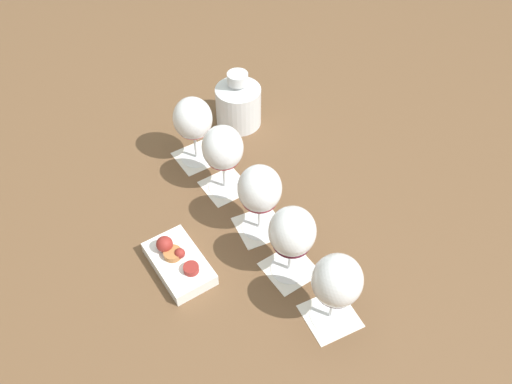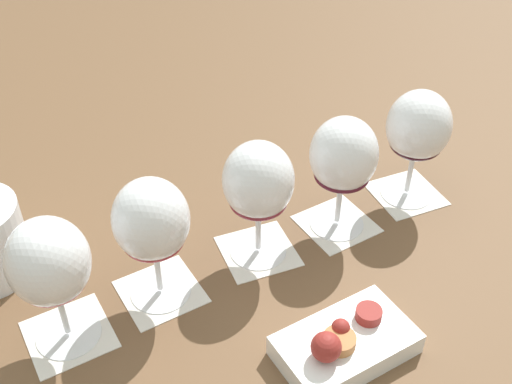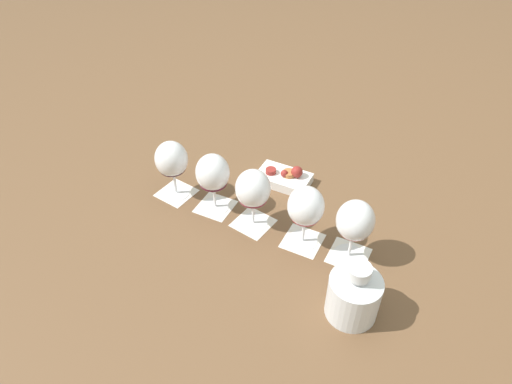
{
  "view_description": "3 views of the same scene",
  "coord_description": "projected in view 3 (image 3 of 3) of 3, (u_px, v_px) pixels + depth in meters",
  "views": [
    {
      "loc": [
        0.03,
        -0.71,
        0.88
      ],
      "look_at": [
        0.0,
        0.0,
        0.1
      ],
      "focal_mm": 38.0,
      "sensor_mm": 36.0,
      "label": 1
    },
    {
      "loc": [
        -0.59,
        -0.05,
        0.58
      ],
      "look_at": [
        0.0,
        0.0,
        0.1
      ],
      "focal_mm": 45.0,
      "sensor_mm": 36.0,
      "label": 2
    },
    {
      "loc": [
        0.38,
        0.75,
        0.83
      ],
      "look_at": [
        0.0,
        0.0,
        0.1
      ],
      "focal_mm": 32.0,
      "sensor_mm": 36.0,
      "label": 3
    }
  ],
  "objects": [
    {
      "name": "ground_plane",
      "position": [
        256.0,
        222.0,
        1.18
      ],
      "size": [
        8.0,
        8.0,
        0.0
      ],
      "primitive_type": "plane",
      "color": "brown"
    },
    {
      "name": "tasting_card_0",
      "position": [
        349.0,
        255.0,
        1.09
      ],
      "size": [
        0.13,
        0.13,
        0.0
      ],
      "color": "silver",
      "rests_on": "ground_plane"
    },
    {
      "name": "tasting_card_1",
      "position": [
        303.0,
        241.0,
        1.13
      ],
      "size": [
        0.13,
        0.13,
        0.0
      ],
      "color": "silver",
      "rests_on": "ground_plane"
    },
    {
      "name": "tasting_card_2",
      "position": [
        253.0,
        223.0,
        1.17
      ],
      "size": [
        0.12,
        0.12,
        0.0
      ],
      "color": "silver",
      "rests_on": "ground_plane"
    },
    {
      "name": "tasting_card_3",
      "position": [
        215.0,
        206.0,
        1.22
      ],
      "size": [
        0.13,
        0.13,
        0.0
      ],
      "color": "silver",
      "rests_on": "ground_plane"
    },
    {
      "name": "tasting_card_4",
      "position": [
        176.0,
        193.0,
        1.26
      ],
      "size": [
        0.12,
        0.12,
        0.0
      ],
      "color": "silver",
      "rests_on": "ground_plane"
    },
    {
      "name": "wine_glass_0",
      "position": [
        355.0,
        223.0,
        1.02
      ],
      "size": [
        0.09,
        0.09,
        0.16
      ],
      "color": "white",
      "rests_on": "tasting_card_0"
    },
    {
      "name": "wine_glass_1",
      "position": [
        306.0,
        209.0,
        1.06
      ],
      "size": [
        0.09,
        0.09,
        0.16
      ],
      "color": "white",
      "rests_on": "tasting_card_1"
    },
    {
      "name": "wine_glass_2",
      "position": [
        253.0,
        191.0,
        1.1
      ],
      "size": [
        0.09,
        0.09,
        0.16
      ],
      "color": "white",
      "rests_on": "tasting_card_2"
    },
    {
      "name": "wine_glass_3",
      "position": [
        213.0,
        175.0,
        1.15
      ],
      "size": [
        0.09,
        0.09,
        0.16
      ],
      "color": "white",
      "rests_on": "tasting_card_3"
    },
    {
      "name": "wine_glass_4",
      "position": [
        172.0,
        162.0,
        1.19
      ],
      "size": [
        0.09,
        0.09,
        0.16
      ],
      "color": "white",
      "rests_on": "tasting_card_4"
    },
    {
      "name": "ceramic_vase",
      "position": [
        354.0,
        293.0,
        0.93
      ],
      "size": [
        0.11,
        0.11,
        0.14
      ],
      "color": "silver",
      "rests_on": "ground_plane"
    },
    {
      "name": "snack_dish",
      "position": [
        284.0,
        178.0,
        1.29
      ],
      "size": [
        0.16,
        0.17,
        0.06
      ],
      "color": "white",
      "rests_on": "ground_plane"
    }
  ]
}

